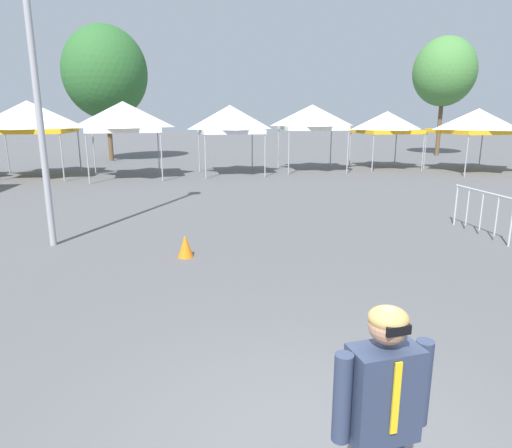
% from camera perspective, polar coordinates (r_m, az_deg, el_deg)
% --- Properties ---
extents(canopy_tent_behind_right, '(3.58, 3.58, 3.43)m').
position_cam_1_polar(canopy_tent_behind_right, '(23.09, -26.88, 12.03)').
color(canopy_tent_behind_right, '#9E9EA3').
rests_on(canopy_tent_behind_right, ground).
extents(canopy_tent_far_left, '(3.39, 3.39, 3.39)m').
position_cam_1_polar(canopy_tent_far_left, '(21.28, -16.44, 12.91)').
color(canopy_tent_far_left, '#9E9EA3').
rests_on(canopy_tent_far_left, ground).
extents(canopy_tent_behind_center, '(3.02, 3.02, 3.25)m').
position_cam_1_polar(canopy_tent_behind_center, '(21.81, -3.30, 13.10)').
color(canopy_tent_behind_center, '#9E9EA3').
rests_on(canopy_tent_behind_center, ground).
extents(canopy_tent_right_of_center, '(3.19, 3.19, 3.29)m').
position_cam_1_polar(canopy_tent_right_of_center, '(23.33, 7.14, 13.28)').
color(canopy_tent_right_of_center, '#9E9EA3').
rests_on(canopy_tent_right_of_center, ground).
extents(canopy_tent_left_of_center, '(3.02, 3.02, 2.98)m').
position_cam_1_polar(canopy_tent_left_of_center, '(25.16, 16.26, 12.26)').
color(canopy_tent_left_of_center, '#9E9EA3').
rests_on(canopy_tent_left_of_center, ground).
extents(canopy_tent_behind_left, '(3.68, 3.68, 3.11)m').
position_cam_1_polar(canopy_tent_behind_left, '(25.39, 26.31, 11.62)').
color(canopy_tent_behind_left, '#9E9EA3').
rests_on(canopy_tent_behind_left, ground).
extents(person_foreground, '(0.65, 0.29, 1.78)m').
position_cam_1_polar(person_foreground, '(3.08, 15.53, -22.80)').
color(person_foreground, '#33384C').
rests_on(person_foreground, ground).
extents(light_pole_near_lift, '(0.36, 0.36, 8.23)m').
position_cam_1_polar(light_pole_near_lift, '(10.81, -26.88, 22.16)').
color(light_pole_near_lift, '#9E9EA3').
rests_on(light_pole_near_lift, ground).
extents(tree_behind_tents_left, '(4.14, 4.14, 7.89)m').
position_cam_1_polar(tree_behind_tents_left, '(34.42, 22.77, 17.36)').
color(tree_behind_tents_left, brown).
rests_on(tree_behind_tents_left, ground).
extents(tree_behind_tents_right, '(4.97, 4.97, 7.97)m').
position_cam_1_polar(tree_behind_tents_right, '(29.73, -18.57, 17.71)').
color(tree_behind_tents_right, brown).
rests_on(tree_behind_tents_right, ground).
extents(crowd_barrier_by_lift, '(0.08, 2.10, 1.08)m').
position_cam_1_polar(crowd_barrier_by_lift, '(11.99, 26.75, 2.25)').
color(crowd_barrier_by_lift, '#B7BABF').
rests_on(crowd_barrier_by_lift, ground).
extents(traffic_cone_lot_center, '(0.32, 0.32, 0.47)m').
position_cam_1_polar(traffic_cone_lot_center, '(9.27, -8.94, -2.77)').
color(traffic_cone_lot_center, orange).
rests_on(traffic_cone_lot_center, ground).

